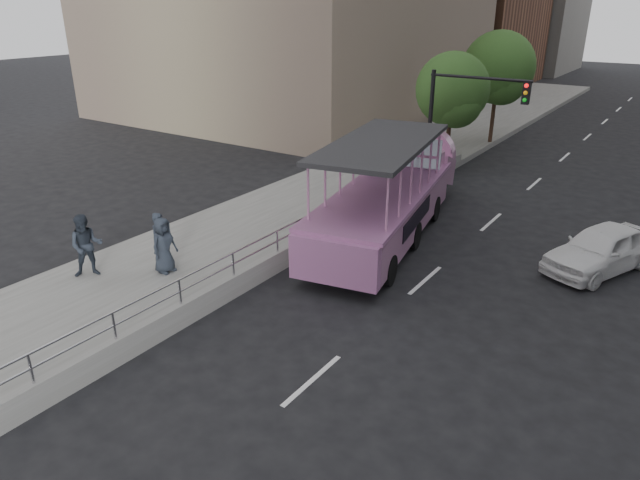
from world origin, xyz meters
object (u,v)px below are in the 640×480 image
pedestrian_far (164,245)px  traffic_signal (457,113)px  parking_sign (370,180)px  pedestrian_near (161,241)px  street_tree_near (453,92)px  duck_boat (392,195)px  street_tree_far (499,71)px  pedestrian_mid (86,246)px  car (602,249)px

pedestrian_far → traffic_signal: size_ratio=0.33×
pedestrian_far → parking_sign: size_ratio=0.68×
traffic_signal → parking_sign: bearing=-104.6°
pedestrian_near → street_tree_near: bearing=-8.9°
pedestrian_far → pedestrian_near: bearing=64.1°
pedestrian_near → pedestrian_far: (0.25, -0.13, -0.03)m
pedestrian_far → street_tree_near: street_tree_near is taller
duck_boat → pedestrian_near: duck_boat is taller
duck_boat → street_tree_far: size_ratio=1.76×
pedestrian_mid → street_tree_near: bearing=28.0°
parking_sign → pedestrian_near: bearing=-109.3°
street_tree_near → street_tree_far: bearing=88.1°
pedestrian_far → street_tree_near: (2.19, 16.34, 2.66)m
pedestrian_far → street_tree_far: bearing=-5.6°
pedestrian_mid → street_tree_far: size_ratio=0.30×
car → pedestrian_far: pedestrian_far is taller
car → street_tree_near: (-8.49, 8.17, 3.10)m
pedestrian_near → pedestrian_mid: pedestrian_mid is taller
pedestrian_near → street_tree_far: 22.58m
duck_boat → pedestrian_far: bearing=-116.4°
duck_boat → pedestrian_mid: (-5.35, -8.89, -0.11)m
pedestrian_near → parking_sign: (2.74, 7.82, 0.42)m
pedestrian_far → parking_sign: parking_sign is taller
parking_sign → car: bearing=1.5°
pedestrian_near → pedestrian_far: size_ratio=1.04×
parking_sign → traffic_signal: bearing=75.4°
car → pedestrian_mid: bearing=-118.5°
duck_boat → pedestrian_mid: size_ratio=5.95×
car → street_tree_near: bearing=159.6°
duck_boat → traffic_signal: size_ratio=2.18×
parking_sign → traffic_signal: (1.29, 4.96, 1.89)m
pedestrian_mid → traffic_signal: 15.52m
pedestrian_mid → traffic_signal: bearing=19.4°
pedestrian_far → traffic_signal: traffic_signal is taller
pedestrian_near → pedestrian_far: pedestrian_near is taller
car → street_tree_far: size_ratio=0.66×
traffic_signal → street_tree_near: size_ratio=0.91×
car → pedestrian_near: pedestrian_near is taller
duck_boat → street_tree_near: bearing=99.6°
pedestrian_mid → street_tree_near: 18.38m
street_tree_near → street_tree_far: size_ratio=0.89×
pedestrian_far → duck_boat: bearing=-25.8°
pedestrian_mid → street_tree_far: street_tree_far is taller
pedestrian_far → parking_sign: 8.34m
car → street_tree_near: size_ratio=0.74×
pedestrian_far → traffic_signal: 13.65m
duck_boat → parking_sign: bearing=157.2°
traffic_signal → pedestrian_near: bearing=-107.5°
car → traffic_signal: (-6.89, 4.74, 2.78)m
duck_boat → car: bearing=5.9°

